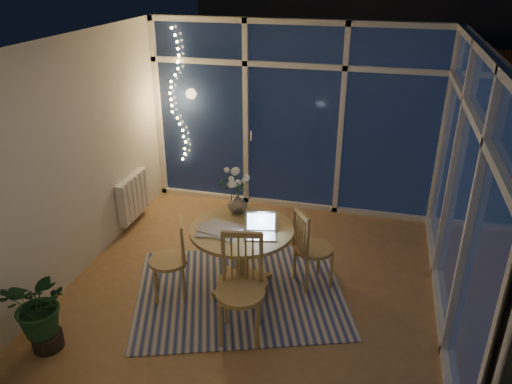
{
  "coord_description": "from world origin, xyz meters",
  "views": [
    {
      "loc": [
        1.14,
        -4.49,
        3.27
      ],
      "look_at": [
        -0.08,
        0.25,
        0.98
      ],
      "focal_mm": 35.0,
      "sensor_mm": 36.0,
      "label": 1
    }
  ],
  "objects_px": {
    "laptop": "(261,226)",
    "flower_vase": "(238,204)",
    "chair_front": "(240,290)",
    "potted_plant": "(42,314)",
    "chair_right": "(314,247)",
    "dining_table": "(242,258)",
    "chair_left": "(168,259)"
  },
  "relations": [
    {
      "from": "flower_vase",
      "to": "potted_plant",
      "type": "bearing_deg",
      "value": -128.92
    },
    {
      "from": "chair_left",
      "to": "laptop",
      "type": "height_order",
      "value": "laptop"
    },
    {
      "from": "dining_table",
      "to": "potted_plant",
      "type": "bearing_deg",
      "value": -137.86
    },
    {
      "from": "laptop",
      "to": "chair_right",
      "type": "bearing_deg",
      "value": 24.66
    },
    {
      "from": "chair_left",
      "to": "chair_right",
      "type": "distance_m",
      "value": 1.55
    },
    {
      "from": "chair_left",
      "to": "chair_right",
      "type": "xyz_separation_m",
      "value": [
        1.44,
        0.58,
        0.02
      ]
    },
    {
      "from": "chair_right",
      "to": "flower_vase",
      "type": "height_order",
      "value": "flower_vase"
    },
    {
      "from": "dining_table",
      "to": "laptop",
      "type": "relative_size",
      "value": 3.43
    },
    {
      "from": "dining_table",
      "to": "laptop",
      "type": "height_order",
      "value": "laptop"
    },
    {
      "from": "chair_right",
      "to": "chair_front",
      "type": "distance_m",
      "value": 1.14
    },
    {
      "from": "dining_table",
      "to": "potted_plant",
      "type": "distance_m",
      "value": 2.01
    },
    {
      "from": "dining_table",
      "to": "flower_vase",
      "type": "distance_m",
      "value": 0.59
    },
    {
      "from": "chair_right",
      "to": "laptop",
      "type": "bearing_deg",
      "value": 90.76
    },
    {
      "from": "chair_front",
      "to": "flower_vase",
      "type": "xyz_separation_m",
      "value": [
        -0.34,
        1.08,
        0.32
      ]
    },
    {
      "from": "chair_front",
      "to": "potted_plant",
      "type": "bearing_deg",
      "value": -170.23
    },
    {
      "from": "laptop",
      "to": "flower_vase",
      "type": "xyz_separation_m",
      "value": [
        -0.37,
        0.44,
        -0.01
      ]
    },
    {
      "from": "chair_left",
      "to": "flower_vase",
      "type": "height_order",
      "value": "flower_vase"
    },
    {
      "from": "chair_left",
      "to": "potted_plant",
      "type": "xyz_separation_m",
      "value": [
        -0.78,
        -1.02,
        -0.07
      ]
    },
    {
      "from": "chair_front",
      "to": "chair_left",
      "type": "bearing_deg",
      "value": 144.96
    },
    {
      "from": "chair_front",
      "to": "potted_plant",
      "type": "height_order",
      "value": "chair_front"
    },
    {
      "from": "chair_right",
      "to": "laptop",
      "type": "xyz_separation_m",
      "value": [
        -0.5,
        -0.37,
        0.39
      ]
    },
    {
      "from": "chair_right",
      "to": "chair_front",
      "type": "relative_size",
      "value": 0.9
    },
    {
      "from": "flower_vase",
      "to": "dining_table",
      "type": "bearing_deg",
      "value": -67.0
    },
    {
      "from": "dining_table",
      "to": "potted_plant",
      "type": "height_order",
      "value": "potted_plant"
    },
    {
      "from": "dining_table",
      "to": "chair_left",
      "type": "xyz_separation_m",
      "value": [
        -0.71,
        -0.32,
        0.08
      ]
    },
    {
      "from": "dining_table",
      "to": "potted_plant",
      "type": "xyz_separation_m",
      "value": [
        -1.49,
        -1.35,
        0.01
      ]
    },
    {
      "from": "chair_left",
      "to": "flower_vase",
      "type": "distance_m",
      "value": 0.95
    },
    {
      "from": "chair_left",
      "to": "chair_front",
      "type": "bearing_deg",
      "value": 40.51
    },
    {
      "from": "flower_vase",
      "to": "potted_plant",
      "type": "distance_m",
      "value": 2.2
    },
    {
      "from": "flower_vase",
      "to": "chair_right",
      "type": "bearing_deg",
      "value": -4.32
    },
    {
      "from": "potted_plant",
      "to": "chair_front",
      "type": "bearing_deg",
      "value": 19.43
    },
    {
      "from": "chair_left",
      "to": "laptop",
      "type": "relative_size",
      "value": 2.83
    }
  ]
}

